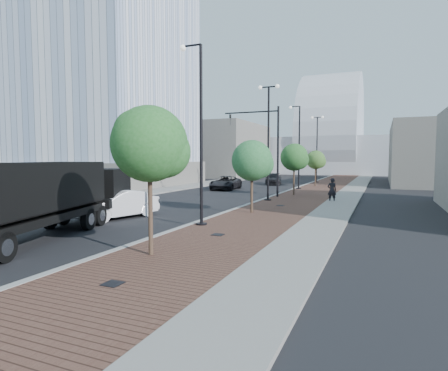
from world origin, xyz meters
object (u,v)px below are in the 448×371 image
at_px(dump_truck, 74,200).
at_px(pedestrian, 332,190).
at_px(white_sedan, 118,205).
at_px(dark_car_mid, 226,183).

relative_size(dump_truck, pedestrian, 6.96).
xyz_separation_m(white_sedan, dark_car_mid, (-1.90, 20.81, -0.05)).
bearing_deg(dump_truck, dark_car_mid, 78.73).
bearing_deg(white_sedan, dump_truck, -75.83).
relative_size(white_sedan, dark_car_mid, 0.90).
bearing_deg(white_sedan, pedestrian, 67.33).
bearing_deg(dump_truck, pedestrian, 41.14).
xyz_separation_m(white_sedan, pedestrian, (10.53, 12.95, 0.16)).
xyz_separation_m(dump_truck, dark_car_mid, (-1.78, 24.03, -0.65)).
height_order(white_sedan, pedestrian, pedestrian).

